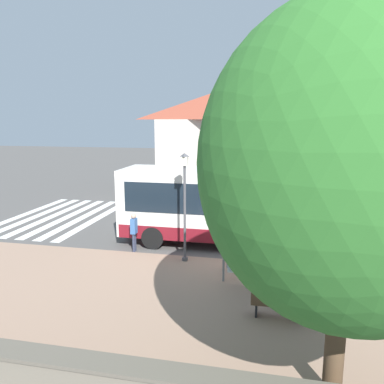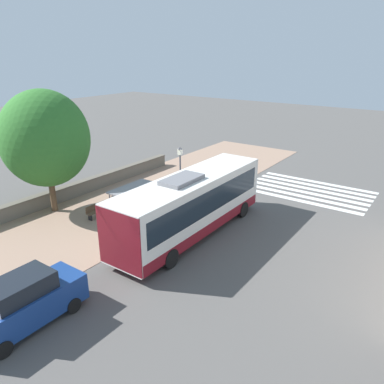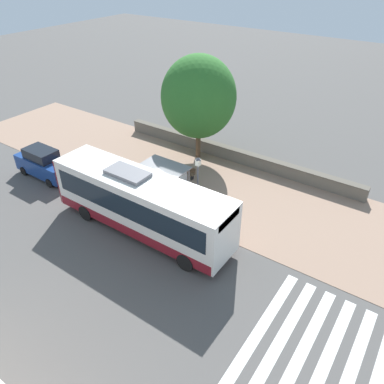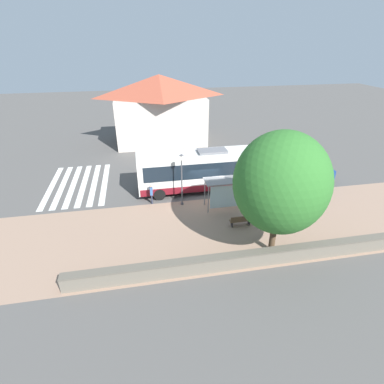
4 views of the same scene
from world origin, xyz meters
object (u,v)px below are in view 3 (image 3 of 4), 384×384
(street_lamp_near, at_px, (198,185))
(parked_car_behind_bus, at_px, (44,163))
(shade_tree, at_px, (199,97))
(bus_shelter, at_px, (167,170))
(pedestrian, at_px, (227,229))
(bus, at_px, (141,203))
(bench, at_px, (185,171))

(street_lamp_near, relative_size, parked_car_behind_bus, 0.97)
(street_lamp_near, distance_m, shade_tree, 8.69)
(bus_shelter, bearing_deg, pedestrian, 71.82)
(parked_car_behind_bus, bearing_deg, shade_tree, 139.54)
(street_lamp_near, height_order, shade_tree, shade_tree)
(bus, relative_size, shade_tree, 1.43)
(bench, bearing_deg, shade_tree, -162.48)
(bus, xyz_separation_m, pedestrian, (-1.76, 4.64, -0.90))
(pedestrian, bearing_deg, shade_tree, -137.19)
(shade_tree, bearing_deg, street_lamp_near, 33.69)
(bus_shelter, height_order, pedestrian, bus_shelter)
(bus, relative_size, street_lamp_near, 2.55)
(bus, relative_size, bus_shelter, 3.71)
(street_lamp_near, height_order, parked_car_behind_bus, street_lamp_near)
(bus_shelter, bearing_deg, street_lamp_near, 69.55)
(bus, xyz_separation_m, bus_shelter, (-3.59, -0.93, 0.10))
(pedestrian, xyz_separation_m, bench, (-4.54, -6.10, -0.53))
(bus_shelter, height_order, shade_tree, shade_tree)
(bus_shelter, bearing_deg, bus, 14.60)
(pedestrian, height_order, street_lamp_near, street_lamp_near)
(street_lamp_near, distance_m, parked_car_behind_bus, 12.32)
(pedestrian, relative_size, street_lamp_near, 0.39)
(bus, bearing_deg, street_lamp_near, 137.41)
(bus, xyz_separation_m, parked_car_behind_bus, (-0.67, -9.88, -0.89))
(shade_tree, xyz_separation_m, parked_car_behind_bus, (8.72, -7.44, -3.85))
(bench, bearing_deg, parked_car_behind_bus, -56.23)
(bus, relative_size, bench, 6.93)
(parked_car_behind_bus, bearing_deg, pedestrian, 94.29)
(bus, distance_m, street_lamp_near, 3.35)
(bus, distance_m, shade_tree, 10.15)
(bench, bearing_deg, bus_shelter, 10.95)
(pedestrian, relative_size, parked_car_behind_bus, 0.38)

